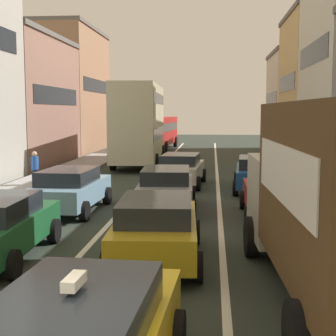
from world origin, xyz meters
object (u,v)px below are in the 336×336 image
Objects in this scene: sedan_centre_lane_second at (156,227)px; bus_far_queue_secondary at (156,130)px; hatchback_centre_lane_third at (166,187)px; sedan_right_lane_behind_truck at (275,194)px; coupe_centre_lane_fourth at (181,169)px; bus_mid_queue_primary at (140,121)px; sedan_left_lane_third at (70,189)px; wagon_right_lane_far at (258,173)px; pedestrian_near_kerb at (35,167)px.

bus_far_queue_secondary reaches higher than sedan_centre_lane_second.
hatchback_centre_lane_third and sedan_right_lane_behind_truck have the same top height.
bus_mid_queue_primary is (-3.22, 8.90, 2.03)m from coupe_centre_lane_fourth.
sedan_left_lane_third is at bearing 155.55° from coupe_centre_lane_fourth.
bus_mid_queue_primary is at bearing 23.50° from sedan_right_lane_behind_truck.
coupe_centre_lane_fourth is at bearing -26.20° from sedan_left_lane_third.
sedan_left_lane_third is 15.37m from bus_mid_queue_primary.
hatchback_centre_lane_third is 5.77m from coupe_centre_lane_fourth.
hatchback_centre_lane_third and sedan_left_lane_third have the same top height.
coupe_centre_lane_fourth and wagon_right_lane_far have the same top height.
sedan_left_lane_third is (-3.58, 5.43, 0.00)m from sedan_centre_lane_second.
hatchback_centre_lane_third is 15.13m from bus_mid_queue_primary.
bus_mid_queue_primary reaches higher than coupe_centre_lane_fourth.
bus_mid_queue_primary reaches higher than sedan_centre_lane_second.
coupe_centre_lane_fourth is at bearing -4.17° from hatchback_centre_lane_third.
coupe_centre_lane_fourth is 1.02× the size of sedan_right_lane_behind_truck.
bus_far_queue_secondary is 22.96m from pedestrian_near_kerb.
sedan_centre_lane_second is at bearing -179.52° from hatchback_centre_lane_third.
sedan_left_lane_third is 2.63× the size of pedestrian_near_kerb.
hatchback_centre_lane_third is at bearing 145.50° from wagon_right_lane_far.
sedan_left_lane_third is at bearing -48.10° from pedestrian_near_kerb.
sedan_left_lane_third is at bearing -177.12° from bus_far_queue_secondary.
pedestrian_near_kerb is (-9.87, -0.04, 0.15)m from wagon_right_lane_far.
hatchback_centre_lane_third is 3.75m from sedan_right_lane_behind_truck.
bus_mid_queue_primary reaches higher than sedan_right_lane_behind_truck.
bus_far_queue_secondary is at bearing -1.03° from bus_mid_queue_primary.
sedan_right_lane_behind_truck is 0.98× the size of wagon_right_lane_far.
bus_mid_queue_primary is (-3.39, 20.67, 2.03)m from sedan_centre_lane_second.
pedestrian_near_kerb is at bearing 159.74° from bus_mid_queue_primary.
sedan_centre_lane_second is 0.41× the size of bus_mid_queue_primary.
pedestrian_near_kerb is at bearing 33.35° from sedan_left_lane_third.
bus_mid_queue_primary is at bearing 6.55° from sedan_centre_lane_second.
pedestrian_near_kerb is (-3.26, -10.18, -1.88)m from bus_mid_queue_primary.
sedan_right_lane_behind_truck is at bearing -36.36° from sedan_centre_lane_second.
bus_far_queue_secondary reaches higher than coupe_centre_lane_fourth.
sedan_centre_lane_second is at bearing 147.00° from sedan_right_lane_behind_truck.
wagon_right_lane_far is 23.77m from bus_far_queue_secondary.
sedan_right_lane_behind_truck is 5.60m from wagon_right_lane_far.
hatchback_centre_lane_third is at bearing -170.72° from bus_mid_queue_primary.
hatchback_centre_lane_third is 0.41× the size of bus_mid_queue_primary.
wagon_right_lane_far is at bearing 1.07° from sedan_right_lane_behind_truck.
hatchback_centre_lane_third is 5.75m from wagon_right_lane_far.
coupe_centre_lane_fourth is (-0.17, 11.77, 0.00)m from sedan_centre_lane_second.
bus_far_queue_secondary is at bearing 4.45° from hatchback_centre_lane_third.
pedestrian_near_kerb is at bearing 105.04° from coupe_centre_lane_fourth.
sedan_centre_lane_second is 1.00× the size of sedan_left_lane_third.
coupe_centre_lane_fourth is 0.42× the size of bus_mid_queue_primary.
bus_mid_queue_primary is 6.39× the size of pedestrian_near_kerb.
pedestrian_near_kerb is at bearing 93.79° from wagon_right_lane_far.
coupe_centre_lane_fourth is at bearing -162.64° from bus_mid_queue_primary.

